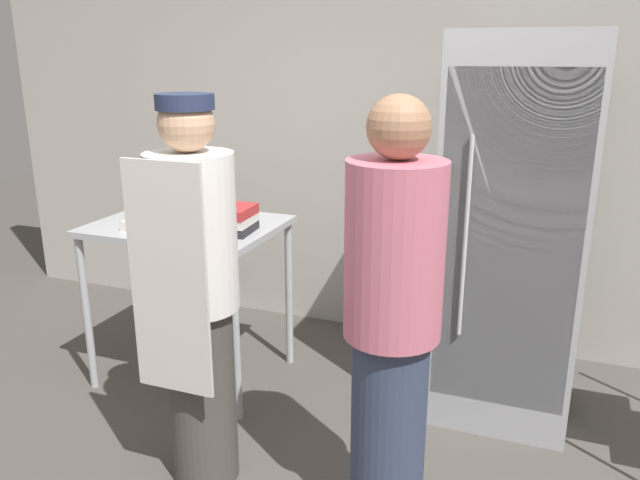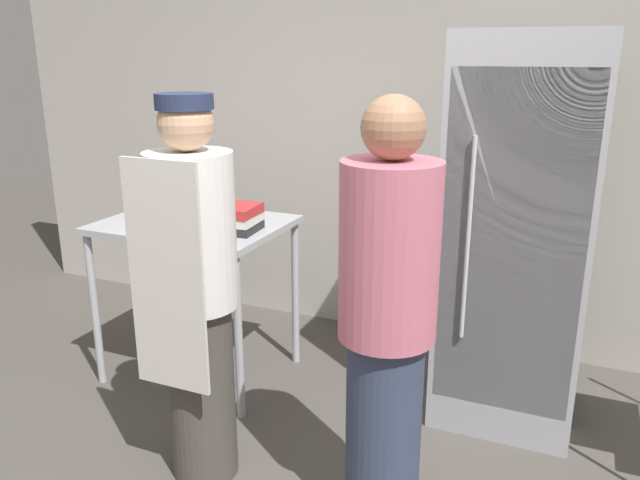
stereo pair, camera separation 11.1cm
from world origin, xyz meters
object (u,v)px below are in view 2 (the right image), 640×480
person_baker (195,292)px  person_customer (387,325)px  binder_stack (228,218)px  blender_pitcher (217,195)px  refrigerator (519,236)px  donut_box (160,217)px

person_baker → person_customer: bearing=0.7°
binder_stack → blender_pitcher: bearing=132.5°
refrigerator → person_baker: refrigerator is taller
person_baker → binder_stack: bearing=110.4°
blender_pitcher → person_customer: bearing=-35.5°
blender_pitcher → person_baker: bearing=-63.1°
donut_box → person_customer: person_customer is taller
refrigerator → person_customer: (-0.35, -1.08, -0.10)m
person_customer → person_baker: bearing=-179.3°
donut_box → binder_stack: bearing=8.9°
refrigerator → binder_stack: 1.50m
refrigerator → person_baker: 1.61m
donut_box → blender_pitcher: 0.36m
donut_box → person_customer: size_ratio=0.16×
blender_pitcher → refrigerator: bearing=4.5°
blender_pitcher → person_baker: person_baker is taller
person_customer → donut_box: bearing=156.8°
person_baker → person_customer: size_ratio=0.99×
donut_box → binder_stack: 0.40m
person_customer → refrigerator: bearing=72.2°
refrigerator → person_baker: (-1.18, -1.09, -0.09)m
refrigerator → blender_pitcher: size_ratio=7.05×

